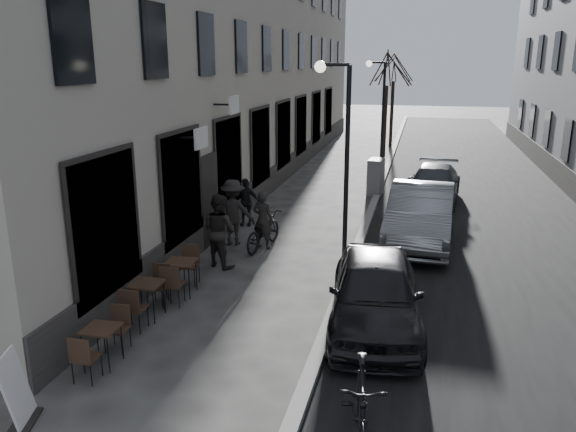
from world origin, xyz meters
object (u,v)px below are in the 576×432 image
at_px(bistro_set_b, 147,296).
at_px(pedestrian_far, 245,202).
at_px(sign_board, 18,395).
at_px(pedestrian_near, 219,230).
at_px(car_mid, 420,215).
at_px(tree_far, 394,68).
at_px(streetlamp_far, 379,105).
at_px(moped, 361,409).
at_px(utility_cabinet, 376,177).
at_px(pedestrian_mid, 233,212).
at_px(tree_near, 387,69).
at_px(bistro_set_c, 181,274).
at_px(bicycle, 263,231).
at_px(bistro_set_a, 102,342).
at_px(streetlamp_near, 340,142).
at_px(car_far, 434,184).
at_px(car_near, 375,292).

xyz_separation_m(bistro_set_b, pedestrian_far, (-0.08, 6.86, 0.30)).
bearing_deg(sign_board, pedestrian_near, 68.01).
bearing_deg(car_mid, tree_far, 98.76).
bearing_deg(bistro_set_b, streetlamp_far, 76.88).
height_order(streetlamp_far, moped, streetlamp_far).
xyz_separation_m(utility_cabinet, pedestrian_mid, (-3.41, -7.13, 0.24)).
distance_m(streetlamp_far, pedestrian_near, 13.32).
distance_m(tree_near, pedestrian_mid, 14.90).
bearing_deg(car_mid, tree_near, 101.56).
height_order(bistro_set_b, sign_board, sign_board).
xyz_separation_m(bistro_set_c, pedestrian_near, (0.22, 1.92, 0.47)).
bearing_deg(tree_far, bicycle, -96.49).
distance_m(bistro_set_b, pedestrian_far, 6.87).
relative_size(streetlamp_far, bistro_set_a, 3.61).
bearing_deg(bistro_set_a, tree_near, 79.48).
xyz_separation_m(streetlamp_near, bistro_set_c, (-3.13, -2.73, -2.68)).
distance_m(bistro_set_c, bicycle, 3.64).
bearing_deg(bicycle, pedestrian_far, -49.89).
distance_m(bistro_set_a, car_far, 14.62).
bearing_deg(car_near, car_mid, 76.61).
relative_size(utility_cabinet, car_mid, 0.28).
bearing_deg(tree_far, pedestrian_far, -100.79).
relative_size(bicycle, moped, 0.94).
relative_size(pedestrian_mid, car_mid, 0.38).
xyz_separation_m(bistro_set_c, pedestrian_mid, (-0.01, 3.66, 0.47)).
height_order(utility_cabinet, pedestrian_far, pedestrian_far).
relative_size(tree_far, bistro_set_c, 3.56).
bearing_deg(utility_cabinet, pedestrian_mid, -109.31).
bearing_deg(bistro_set_b, tree_far, 80.86).
distance_m(tree_near, car_mid, 13.37).
bearing_deg(car_far, car_mid, -89.63).
distance_m(streetlamp_far, utility_cabinet, 4.65).
bearing_deg(bistro_set_a, bistro_set_c, 87.12).
xyz_separation_m(streetlamp_near, tree_near, (0.07, 15.00, 1.50)).
bearing_deg(car_mid, streetlamp_far, 104.64).
distance_m(bistro_set_a, bicycle, 6.75).
bearing_deg(tree_far, car_mid, -84.02).
relative_size(streetlamp_far, pedestrian_mid, 2.70).
distance_m(tree_far, bicycle, 20.76).
xyz_separation_m(bistro_set_a, utility_cabinet, (3.47, 13.94, 0.28)).
bearing_deg(tree_far, bistro_set_b, -97.71).
relative_size(pedestrian_far, car_mid, 0.30).
bearing_deg(sign_board, bistro_set_c, 68.57).
xyz_separation_m(streetlamp_far, utility_cabinet, (0.27, -3.94, -2.45)).
xyz_separation_m(pedestrian_mid, car_far, (5.61, 6.66, -0.29)).
relative_size(pedestrian_far, moped, 0.75).
height_order(pedestrian_mid, car_mid, pedestrian_mid).
distance_m(streetlamp_far, bistro_set_b, 16.57).
height_order(pedestrian_far, car_far, pedestrian_far).
xyz_separation_m(tree_far, pedestrian_mid, (-3.21, -20.07, -3.72)).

